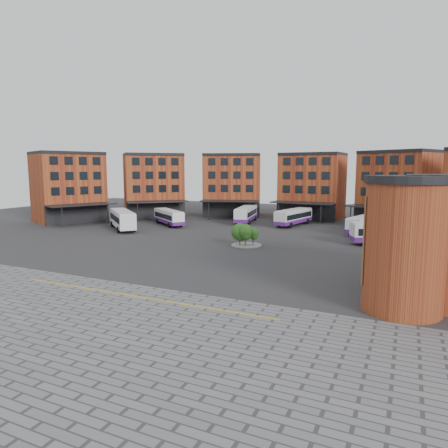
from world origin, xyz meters
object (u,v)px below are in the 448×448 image
at_px(bus_a, 122,218).
at_px(bus_c, 246,214).
at_px(bus_e, 365,224).
at_px(bus_b, 169,217).
at_px(bus_f, 392,233).
at_px(bus_d, 294,217).
at_px(tree_island, 244,233).
at_px(blue_car, 409,298).

bearing_deg(bus_a, bus_c, -0.89).
xyz_separation_m(bus_a, bus_e, (41.10, 13.82, -0.39)).
xyz_separation_m(bus_b, bus_f, (41.11, -4.04, 0.16)).
bearing_deg(bus_f, bus_d, -151.69).
distance_m(bus_c, bus_e, 24.43).
relative_size(tree_island, bus_a, 0.40).
bearing_deg(bus_f, blue_car, -19.76).
distance_m(tree_island, bus_c, 25.63).
height_order(bus_e, bus_f, bus_f).
bearing_deg(bus_c, blue_car, -64.11).
xyz_separation_m(bus_a, bus_d, (27.26, 18.40, -0.33)).
relative_size(bus_b, bus_f, 0.85).
distance_m(bus_d, bus_f, 23.18).
height_order(bus_a, bus_b, bus_a).
bearing_deg(bus_e, bus_a, -145.38).
distance_m(bus_b, bus_f, 41.31).
distance_m(bus_e, bus_f, 10.51).
xyz_separation_m(tree_island, bus_c, (-9.19, 23.92, -0.07)).
distance_m(bus_b, blue_car, 53.99).
bearing_deg(bus_f, tree_island, -87.65).
relative_size(bus_a, blue_car, 2.50).
height_order(tree_island, bus_f, bus_f).
xyz_separation_m(tree_island, bus_f, (19.43, 9.84, -0.05)).
xyz_separation_m(bus_b, blue_car, (43.45, -32.04, -0.91)).
relative_size(bus_c, bus_d, 1.02).
height_order(bus_d, bus_f, bus_f).
distance_m(bus_a, bus_b, 9.62).
height_order(bus_a, bus_e, bus_a).
xyz_separation_m(bus_d, blue_car, (20.81, -42.01, -1.01)).
bearing_deg(bus_b, bus_c, -14.12).
relative_size(bus_c, blue_car, 2.70).
height_order(bus_b, bus_f, bus_f).
bearing_deg(bus_d, bus_e, -6.15).
bearing_deg(bus_e, blue_car, -63.43).
xyz_separation_m(bus_f, blue_car, (2.33, -28.01, -1.07)).
bearing_deg(bus_b, tree_island, -85.53).
bearing_deg(bus_e, bus_f, -47.82).
height_order(tree_island, bus_b, tree_island).
height_order(bus_b, bus_e, bus_e).
bearing_deg(bus_d, bus_b, -144.10).
xyz_separation_m(bus_c, bus_e, (23.99, -4.65, -0.10)).
height_order(bus_f, blue_car, bus_f).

